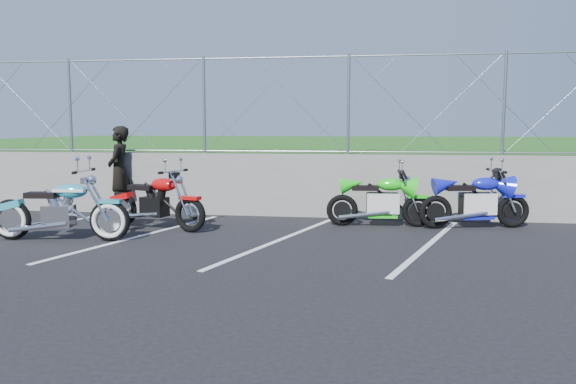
# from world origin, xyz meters

# --- Properties ---
(ground) EXTENTS (90.00, 90.00, 0.00)m
(ground) POSITION_xyz_m (0.00, 0.00, 0.00)
(ground) COLOR black
(ground) RESTS_ON ground
(retaining_wall) EXTENTS (30.00, 0.22, 1.30)m
(retaining_wall) POSITION_xyz_m (0.00, 3.50, 0.65)
(retaining_wall) COLOR slate
(retaining_wall) RESTS_ON ground
(grass_field) EXTENTS (30.00, 20.00, 1.30)m
(grass_field) POSITION_xyz_m (0.00, 13.50, 0.65)
(grass_field) COLOR #1B4F15
(grass_field) RESTS_ON ground
(chain_link_fence) EXTENTS (28.00, 0.03, 2.00)m
(chain_link_fence) POSITION_xyz_m (0.00, 3.50, 2.30)
(chain_link_fence) COLOR gray
(chain_link_fence) RESTS_ON retaining_wall
(parking_lines) EXTENTS (18.29, 4.31, 0.01)m
(parking_lines) POSITION_xyz_m (1.20, 1.00, 0.00)
(parking_lines) COLOR silver
(parking_lines) RESTS_ON ground
(cruiser_turquoise) EXTENTS (2.34, 0.74, 1.16)m
(cruiser_turquoise) POSITION_xyz_m (-3.52, 0.46, 0.47)
(cruiser_turquoise) COLOR black
(cruiser_turquoise) RESTS_ON ground
(naked_orange) EXTENTS (2.10, 0.87, 1.08)m
(naked_orange) POSITION_xyz_m (-2.37, 1.67, 0.46)
(naked_orange) COLOR black
(naked_orange) RESTS_ON ground
(sportbike_green) EXTENTS (2.00, 0.71, 1.03)m
(sportbike_green) POSITION_xyz_m (1.67, 2.55, 0.44)
(sportbike_green) COLOR black
(sportbike_green) RESTS_ON ground
(sportbike_blue) EXTENTS (2.04, 0.73, 1.07)m
(sportbike_blue) POSITION_xyz_m (3.39, 2.61, 0.46)
(sportbike_blue) COLOR black
(sportbike_blue) RESTS_ON ground
(person_standing) EXTENTS (0.53, 0.73, 1.87)m
(person_standing) POSITION_xyz_m (-3.79, 3.20, 0.93)
(person_standing) COLOR black
(person_standing) RESTS_ON ground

